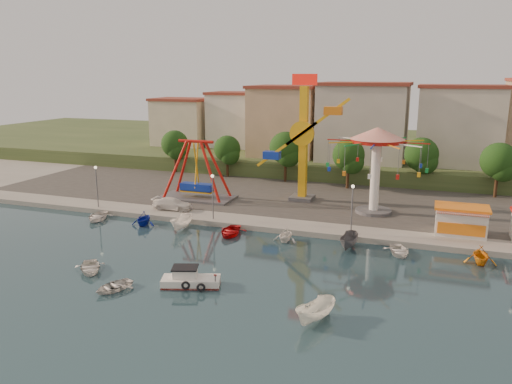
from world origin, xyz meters
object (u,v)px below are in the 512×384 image
at_px(pirate_ship_ride, 197,171).
at_px(rowboat_a, 90,268).
at_px(wave_swinger, 377,151).
at_px(skiff, 316,312).
at_px(van, 172,204).
at_px(kamikaze_tower, 306,142).
at_px(cabin_motorboat, 190,280).

distance_m(pirate_ship_ride, rowboat_a, 25.49).
height_order(wave_swinger, skiff, wave_swinger).
relative_size(wave_swinger, van, 2.33).
xyz_separation_m(rowboat_a, van, (-2.27, 19.05, 0.94)).
bearing_deg(kamikaze_tower, cabin_motorboat, -94.86).
relative_size(cabin_motorboat, van, 1.02).
relative_size(skiff, van, 0.81).
height_order(pirate_ship_ride, skiff, pirate_ship_ride).
xyz_separation_m(pirate_ship_ride, cabin_motorboat, (11.52, -24.80, -3.95)).
relative_size(kamikaze_tower, skiff, 4.07).
bearing_deg(van, rowboat_a, -176.80).
bearing_deg(wave_swinger, cabin_motorboat, -114.69).
bearing_deg(rowboat_a, kamikaze_tower, 29.54).
relative_size(kamikaze_tower, cabin_motorboat, 3.23).
distance_m(pirate_ship_ride, skiff, 35.82).
height_order(cabin_motorboat, rowboat_a, cabin_motorboat).
distance_m(wave_swinger, skiff, 29.31).
relative_size(rowboat_a, van, 0.73).
distance_m(kamikaze_tower, van, 18.92).
distance_m(kamikaze_tower, rowboat_a, 32.51).
xyz_separation_m(pirate_ship_ride, kamikaze_tower, (13.96, 3.96, 4.01)).
bearing_deg(rowboat_a, pirate_ship_ride, 56.36).
height_order(rowboat_a, van, van).
bearing_deg(van, skiff, -136.26).
relative_size(pirate_ship_ride, skiff, 2.47).
distance_m(cabin_motorboat, van, 22.25).
distance_m(kamikaze_tower, skiff, 33.48).
bearing_deg(pirate_ship_ride, wave_swinger, 2.24).
relative_size(kamikaze_tower, van, 3.31).
xyz_separation_m(pirate_ship_ride, rowboat_a, (1.83, -25.11, -4.02)).
xyz_separation_m(rowboat_a, skiff, (20.92, -2.33, 0.40)).
relative_size(cabin_motorboat, skiff, 1.26).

